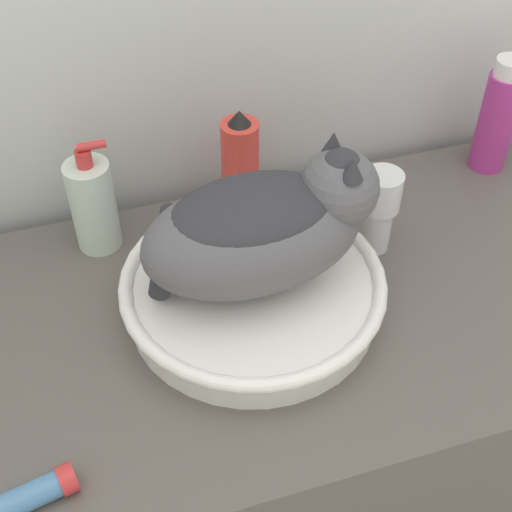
# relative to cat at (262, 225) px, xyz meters

# --- Properties ---
(vanity_counter) EXTENTS (1.24, 0.54, 0.80)m
(vanity_counter) POSITION_rel_cat_xyz_m (0.04, -0.01, -0.55)
(vanity_counter) COLOR #56514C
(vanity_counter) RESTS_ON ground_plane
(sink_basin) EXTENTS (0.36, 0.36, 0.06)m
(sink_basin) POSITION_rel_cat_xyz_m (-0.01, -0.00, -0.11)
(sink_basin) COLOR white
(sink_basin) RESTS_ON vanity_counter
(cat) EXTENTS (0.31, 0.24, 0.18)m
(cat) POSITION_rel_cat_xyz_m (0.00, 0.00, 0.00)
(cat) COLOR #56565B
(cat) RESTS_ON sink_basin
(faucet) EXTENTS (0.15, 0.07, 0.15)m
(faucet) POSITION_rel_cat_xyz_m (0.19, 0.06, -0.06)
(faucet) COLOR silver
(faucet) RESTS_ON vanity_counter
(soap_pump_bottle) EXTENTS (0.07, 0.07, 0.18)m
(soap_pump_bottle) POSITION_rel_cat_xyz_m (-0.20, 0.19, -0.07)
(soap_pump_bottle) COLOR silver
(soap_pump_bottle) RESTS_ON vanity_counter
(shampoo_bottle_tall) EXTENTS (0.06, 0.06, 0.20)m
(shampoo_bottle_tall) POSITION_rel_cat_xyz_m (0.46, 0.19, -0.05)
(shampoo_bottle_tall) COLOR #B2338C
(shampoo_bottle_tall) RESTS_ON vanity_counter
(spray_bottle_trigger) EXTENTS (0.06, 0.06, 0.19)m
(spray_bottle_trigger) POSITION_rel_cat_xyz_m (0.03, 0.19, -0.06)
(spray_bottle_trigger) COLOR #DB3D33
(spray_bottle_trigger) RESTS_ON vanity_counter
(cream_tube) EXTENTS (0.15, 0.06, 0.03)m
(cream_tube) POSITION_rel_cat_xyz_m (-0.35, -0.21, -0.13)
(cream_tube) COLOR #4C7FB2
(cream_tube) RESTS_ON vanity_counter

